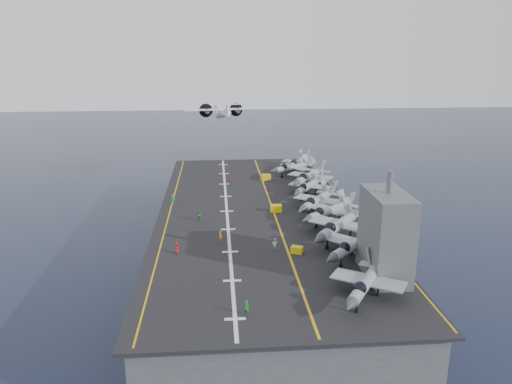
{
  "coord_description": "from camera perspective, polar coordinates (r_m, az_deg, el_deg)",
  "views": [
    {
      "loc": [
        -7.72,
        -91.84,
        40.99
      ],
      "look_at": [
        0.0,
        4.0,
        13.0
      ],
      "focal_mm": 35.0,
      "sensor_mm": 36.0,
      "label": 1
    }
  ],
  "objects": [
    {
      "name": "fighter_jet_8",
      "position": [
        128.7,
        4.82,
        3.47
      ],
      "size": [
        14.25,
        15.8,
        4.57
      ],
      "primitive_type": null,
      "color": "gray",
      "rests_on": "flight_deck"
    },
    {
      "name": "deck_edge_stbd",
      "position": [
        100.28,
        10.79,
        -1.82
      ],
      "size": [
        0.25,
        90.0,
        0.02
      ],
      "primitive_type": "cube",
      "color": "gold",
      "rests_on": "flight_deck"
    },
    {
      "name": "crew_0",
      "position": [
        78.12,
        -9.02,
        -6.35
      ],
      "size": [
        0.81,
        1.11,
        1.73
      ],
      "primitive_type": "imported",
      "color": "#B21919",
      "rests_on": "flight_deck"
    },
    {
      "name": "tow_cart_c",
      "position": [
        119.26,
        1.11,
        1.7
      ],
      "size": [
        2.51,
        1.91,
        1.35
      ],
      "primitive_type": null,
      "color": "gold",
      "rests_on": "flight_deck"
    },
    {
      "name": "hull",
      "position": [
        98.94,
        0.19,
        -5.1
      ],
      "size": [
        36.0,
        90.0,
        10.0
      ],
      "primitive_type": "cube",
      "color": "#56595E",
      "rests_on": "ground"
    },
    {
      "name": "fighter_jet_5",
      "position": [
        106.45,
        6.02,
        0.76
      ],
      "size": [
        14.88,
        16.25,
        4.7
      ],
      "primitive_type": null,
      "color": "gray",
      "rests_on": "flight_deck"
    },
    {
      "name": "fighter_jet_3",
      "position": [
        90.61,
        8.44,
        -2.04
      ],
      "size": [
        16.87,
        16.44,
        4.92
      ],
      "primitive_type": null,
      "color": "gray",
      "rests_on": "flight_deck"
    },
    {
      "name": "crew_3",
      "position": [
        102.31,
        -9.49,
        -0.83
      ],
      "size": [
        1.22,
        0.88,
        1.93
      ],
      "primitive_type": "imported",
      "color": "#268C33",
      "rests_on": "flight_deck"
    },
    {
      "name": "crew_7",
      "position": [
        78.71,
        2.15,
        -5.93
      ],
      "size": [
        1.29,
        1.08,
        1.84
      ],
      "primitive_type": "imported",
      "color": "white",
      "rests_on": "flight_deck"
    },
    {
      "name": "foul_line",
      "position": [
        97.38,
        1.95,
        -2.07
      ],
      "size": [
        0.35,
        90.0,
        0.02
      ],
      "primitive_type": "cube",
      "color": "gold",
      "rests_on": "flight_deck"
    },
    {
      "name": "fighter_jet_4",
      "position": [
        96.18,
        7.07,
        -0.85
      ],
      "size": [
        16.54,
        17.65,
        5.1
      ],
      "primitive_type": null,
      "color": "#A1A9B0",
      "rests_on": "flight_deck"
    },
    {
      "name": "crew_6",
      "position": [
        60.65,
        -1.1,
        -13.05
      ],
      "size": [
        1.34,
        1.22,
        1.85
      ],
      "primitive_type": "imported",
      "color": "#1D852D",
      "rests_on": "flight_deck"
    },
    {
      "name": "landing_centerline",
      "position": [
        96.81,
        -3.35,
        -2.21
      ],
      "size": [
        0.5,
        90.0,
        0.02
      ],
      "primitive_type": "cube",
      "color": "silver",
      "rests_on": "flight_deck"
    },
    {
      "name": "ground",
      "position": [
        100.86,
        0.18,
        -7.75
      ],
      "size": [
        500.0,
        500.0,
        0.0
      ],
      "primitive_type": "plane",
      "color": "#142135",
      "rests_on": "ground"
    },
    {
      "name": "fighter_jet_2",
      "position": [
        82.71,
        9.51,
        -3.64
      ],
      "size": [
        18.32,
        19.26,
        5.58
      ],
      "primitive_type": null,
      "color": "gray",
      "rests_on": "flight_deck"
    },
    {
      "name": "island_superstructure",
      "position": [
        69.81,
        14.7,
        -3.64
      ],
      "size": [
        5.0,
        10.0,
        15.0
      ],
      "primitive_type": null,
      "color": "#56595E",
      "rests_on": "flight_deck"
    },
    {
      "name": "tow_cart_b",
      "position": [
        96.39,
        2.31,
        -1.87
      ],
      "size": [
        2.34,
        1.65,
        1.32
      ],
      "primitive_type": null,
      "color": "#E4BE07",
      "rests_on": "flight_deck"
    },
    {
      "name": "fighter_jet_6",
      "position": [
        113.64,
        6.07,
        1.89
      ],
      "size": [
        16.78,
        18.15,
        5.24
      ],
      "primitive_type": null,
      "color": "#979FA7",
      "rests_on": "flight_deck"
    },
    {
      "name": "crew_1",
      "position": [
        81.82,
        -4.07,
        -5.08
      ],
      "size": [
        1.3,
        1.28,
        1.83
      ],
      "primitive_type": "imported",
      "color": "yellow",
      "rests_on": "flight_deck"
    },
    {
      "name": "deck_edge_port",
      "position": [
        97.23,
        -9.85,
        -2.34
      ],
      "size": [
        0.25,
        90.0,
        0.02
      ],
      "primitive_type": "cube",
      "color": "gold",
      "rests_on": "flight_deck"
    },
    {
      "name": "tow_cart_a",
      "position": [
        77.64,
        4.69,
        -6.6
      ],
      "size": [
        2.11,
        1.81,
        1.07
      ],
      "primitive_type": null,
      "color": "gold",
      "rests_on": "flight_deck"
    },
    {
      "name": "transport_plane",
      "position": [
        151.52,
        -3.84,
        8.91
      ],
      "size": [
        25.1,
        19.22,
        5.38
      ],
      "primitive_type": null,
      "color": "white"
    },
    {
      "name": "fighter_jet_7",
      "position": [
        123.37,
        4.28,
        2.92
      ],
      "size": [
        15.77,
        14.43,
        4.56
      ],
      "primitive_type": null,
      "color": "#969FA4",
      "rests_on": "flight_deck"
    },
    {
      "name": "fighter_jet_1",
      "position": [
        75.99,
        11.26,
        -5.8
      ],
      "size": [
        16.87,
        16.97,
        4.99
      ],
      "primitive_type": null,
      "color": "gray",
      "rests_on": "flight_deck"
    },
    {
      "name": "flight_deck",
      "position": [
        97.17,
        0.19,
        -2.24
      ],
      "size": [
        38.0,
        92.0,
        0.4
      ],
      "primitive_type": "cube",
      "color": "black",
      "rests_on": "hull"
    },
    {
      "name": "crew_2",
      "position": [
        92.03,
        -6.43,
        -2.69
      ],
      "size": [
        1.24,
        1.31,
        1.82
      ],
      "primitive_type": "imported",
      "color": "#20822C",
      "rests_on": "flight_deck"
    },
    {
      "name": "fighter_jet_0",
      "position": [
        64.95,
        12.54,
        -9.88
      ],
      "size": [
        15.4,
        16.82,
        4.86
      ],
      "primitive_type": null,
      "color": "#9BA3A9",
      "rests_on": "flight_deck"
    },
    {
      "name": "crew_4",
      "position": [
        115.57,
        -3.01,
        1.34
      ],
      "size": [
        1.35,
        1.25,
        1.88
      ],
      "primitive_type": "imported",
      "color": "#C73B2D",
      "rests_on": "flight_deck"
    }
  ]
}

